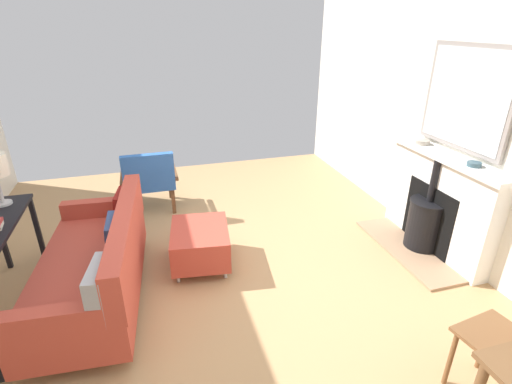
# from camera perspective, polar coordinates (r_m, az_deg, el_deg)

# --- Properties ---
(ground_plane) EXTENTS (4.96, 6.31, 0.01)m
(ground_plane) POSITION_cam_1_polar(r_m,az_deg,el_deg) (3.68, -6.17, -13.03)
(ground_plane) COLOR tan
(wall_left) EXTENTS (0.12, 6.31, 2.82)m
(wall_left) POSITION_cam_1_polar(r_m,az_deg,el_deg) (4.20, 28.94, 10.19)
(wall_left) COLOR silver
(wall_left) RESTS_ON ground
(fireplace) EXTENTS (0.60, 1.46, 1.04)m
(fireplace) POSITION_cam_1_polar(r_m,az_deg,el_deg) (4.32, 25.10, -2.33)
(fireplace) COLOR #9E7A5B
(fireplace) RESTS_ON ground
(mirror_over_mantel) EXTENTS (0.04, 1.01, 0.95)m
(mirror_over_mantel) POSITION_cam_1_polar(r_m,az_deg,el_deg) (4.07, 29.05, 12.19)
(mirror_over_mantel) COLOR gray
(mantel_bowl_near) EXTENTS (0.15, 0.15, 0.05)m
(mantel_bowl_near) POSITION_cam_1_polar(r_m,az_deg,el_deg) (4.37, 23.69, 6.91)
(mantel_bowl_near) COLOR #9E9384
(mantel_bowl_near) RESTS_ON fireplace
(mantel_bowl_far) EXTENTS (0.12, 0.12, 0.04)m
(mantel_bowl_far) POSITION_cam_1_polar(r_m,az_deg,el_deg) (3.89, 29.90, 3.68)
(mantel_bowl_far) COLOR #334C56
(mantel_bowl_far) RESTS_ON fireplace
(sofa) EXTENTS (0.92, 1.80, 0.80)m
(sofa) POSITION_cam_1_polar(r_m,az_deg,el_deg) (3.52, -22.62, -10.03)
(sofa) COLOR #B2B2B7
(sofa) RESTS_ON ground
(ottoman) EXTENTS (0.63, 0.74, 0.40)m
(ottoman) POSITION_cam_1_polar(r_m,az_deg,el_deg) (3.78, -8.35, -7.53)
(ottoman) COLOR #B2B2B7
(ottoman) RESTS_ON ground
(armchair_accent) EXTENTS (0.68, 0.59, 0.81)m
(armchair_accent) POSITION_cam_1_polar(r_m,az_deg,el_deg) (4.87, -15.70, 2.07)
(armchair_accent) COLOR brown
(armchair_accent) RESTS_ON ground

